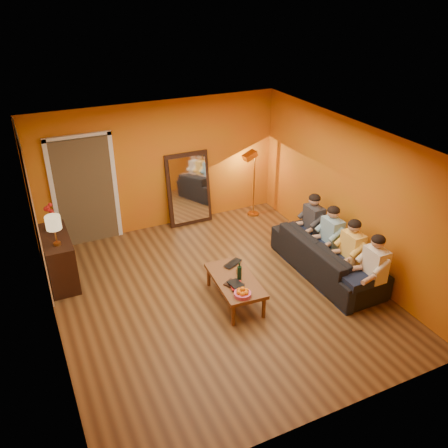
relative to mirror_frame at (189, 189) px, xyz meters
name	(u,v)px	position (x,y,z in m)	size (l,w,h in m)	color
room_shell	(208,215)	(-0.55, -2.26, 0.54)	(5.00, 5.50, 2.60)	brown
white_accent	(33,210)	(-3.04, -0.88, 0.54)	(0.02, 1.90, 2.58)	white
doorway_recess	(84,189)	(-2.05, 0.20, 0.29)	(1.06, 0.30, 2.10)	#3F2D19
door_jamb_left	(54,197)	(-2.62, 0.08, 0.29)	(0.08, 0.06, 2.20)	white
door_jamb_right	(115,187)	(-1.48, 0.08, 0.29)	(0.08, 0.06, 2.20)	white
door_header	(77,137)	(-2.05, 0.08, 1.36)	(1.22, 0.06, 0.08)	white
mirror_frame	(189,189)	(0.00, 0.00, 0.00)	(0.92, 0.06, 1.52)	black
mirror_glass	(189,190)	(0.00, -0.04, 0.00)	(0.78, 0.02, 1.36)	white
sideboard	(59,258)	(-2.79, -1.08, -0.34)	(0.44, 1.18, 0.85)	black
table_lamp	(55,231)	(-2.79, -1.38, 0.34)	(0.24, 0.24, 0.51)	beige
sofa	(327,256)	(1.45, -2.83, -0.42)	(0.90, 2.30, 0.67)	black
coffee_table	(235,290)	(-0.37, -2.89, -0.55)	(0.62, 1.22, 0.42)	brown
floor_lamp	(254,184)	(1.38, -0.28, -0.04)	(0.30, 0.24, 1.44)	gold
dog	(354,277)	(1.46, -3.57, -0.43)	(0.36, 0.57, 0.67)	#A17848
person_far_left	(374,270)	(1.58, -3.83, -0.15)	(0.70, 0.44, 1.22)	white
person_mid_left	(351,253)	(1.58, -3.28, -0.15)	(0.70, 0.44, 1.22)	#FCCA54
person_mid_right	(331,238)	(1.58, -2.73, -0.15)	(0.70, 0.44, 1.22)	#84B4CD
person_far_right	(313,225)	(1.58, -2.18, -0.15)	(0.70, 0.44, 1.22)	#333237
fruit_bowl	(243,291)	(-0.47, -3.34, -0.26)	(0.26, 0.26, 0.16)	#D44B7A
wine_bottle	(239,271)	(-0.32, -2.94, -0.18)	(0.07, 0.07, 0.31)	black
tumbler	(238,271)	(-0.25, -2.77, -0.30)	(0.09, 0.09, 0.09)	#B27F3F
laptop	(235,265)	(-0.19, -2.54, -0.33)	(0.35, 0.23, 0.03)	black
book_lower	(230,288)	(-0.55, -3.09, -0.33)	(0.20, 0.27, 0.03)	black
book_mid	(231,286)	(-0.54, -3.08, -0.31)	(0.18, 0.25, 0.02)	#B21814
book_upper	(231,286)	(-0.55, -3.10, -0.28)	(0.18, 0.24, 0.02)	black
vase	(52,225)	(-2.79, -0.83, 0.18)	(0.17, 0.17, 0.18)	black
flowers	(49,210)	(-2.79, -0.83, 0.47)	(0.17, 0.17, 0.51)	#B21814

